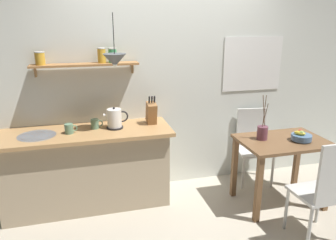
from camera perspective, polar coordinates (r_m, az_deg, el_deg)
ground_plane at (r=3.82m, az=2.49°, el=-14.71°), size 14.00×14.00×0.00m
back_wall at (r=3.98m, az=2.78°, el=7.50°), size 6.80×0.11×2.70m
kitchen_counter at (r=3.76m, az=-13.82°, el=-8.08°), size 1.83×0.63×0.88m
wall_shelf at (r=3.61m, az=-14.21°, el=9.83°), size 1.12×0.20×0.29m
dining_table at (r=3.83m, az=19.07°, el=-5.20°), size 0.93×0.65×0.76m
dining_chair_near at (r=3.34m, az=25.61°, el=-10.54°), size 0.45×0.41×1.02m
dining_chair_far at (r=4.34m, az=14.42°, el=-3.75°), size 0.49×0.46×0.93m
fruit_bowl at (r=3.79m, az=22.02°, el=-2.65°), size 0.21×0.21×0.12m
twig_vase at (r=3.70m, az=15.99°, el=-2.05°), size 0.11×0.11×0.50m
electric_kettle at (r=3.57m, az=-9.20°, el=0.21°), size 0.26×0.18×0.24m
knife_block at (r=3.67m, az=-2.89°, el=1.29°), size 0.10×0.19×0.33m
coffee_mug_by_sink at (r=3.53m, az=-16.69°, el=-1.45°), size 0.13×0.09×0.10m
coffee_mug_spare at (r=3.62m, az=-12.47°, el=-0.65°), size 0.13×0.08×0.11m
pendant_lamp at (r=3.31m, az=-9.20°, el=10.17°), size 0.23×0.23×0.51m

